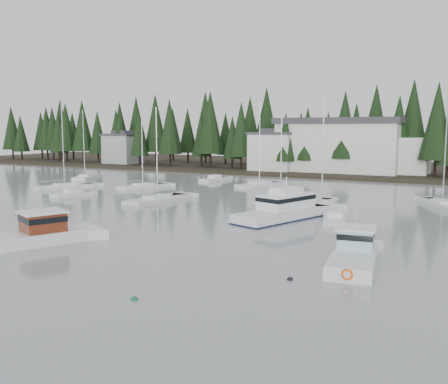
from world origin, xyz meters
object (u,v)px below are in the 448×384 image
at_px(sailboat_8, 281,200).
at_px(sailboat_11, 65,188).
at_px(cabin_cruiser_center, 284,212).
at_px(lobster_boat_teal, 354,257).
at_px(sailboat_2, 321,207).
at_px(sailboat_7, 442,206).
at_px(runabout_0, 72,195).
at_px(house_west, 274,151).
at_px(house_far_west, 123,148).
at_px(lobster_boat_brown, 24,238).
at_px(sailboat_3, 143,188).
at_px(runabout_1, 334,220).
at_px(sailboat_1, 85,178).
at_px(harbor_inn, 349,146).
at_px(runabout_3, 215,180).
at_px(sailboat_0, 259,186).
at_px(sailboat_6, 158,201).

distance_m(sailboat_8, sailboat_11, 34.77).
bearing_deg(cabin_cruiser_center, lobster_boat_teal, -124.78).
height_order(cabin_cruiser_center, sailboat_2, sailboat_2).
relative_size(sailboat_7, sailboat_11, 1.01).
bearing_deg(runabout_0, house_west, 1.94).
bearing_deg(cabin_cruiser_center, house_far_west, 68.76).
distance_m(lobster_boat_brown, sailboat_3, 38.45).
xyz_separation_m(sailboat_8, runabout_1, (10.27, -11.40, 0.07)).
xyz_separation_m(house_west, sailboat_1, (-26.02, -28.29, -4.57)).
height_order(house_west, lobster_boat_teal, house_west).
distance_m(harbor_inn, sailboat_1, 52.14).
bearing_deg(runabout_1, runabout_3, 28.89).
bearing_deg(lobster_boat_brown, runabout_0, 61.06).
xyz_separation_m(lobster_boat_brown, sailboat_3, (-15.23, 35.30, -0.51)).
height_order(house_west, sailboat_1, sailboat_1).
bearing_deg(lobster_boat_brown, runabout_3, 35.34).
height_order(sailboat_8, runabout_0, sailboat_8).
bearing_deg(runabout_3, sailboat_7, -103.41).
relative_size(sailboat_2, sailboat_3, 1.20).
height_order(cabin_cruiser_center, runabout_3, cabin_cruiser_center).
xyz_separation_m(sailboat_3, sailboat_11, (-10.71, -5.80, 0.02)).
height_order(sailboat_1, runabout_3, sailboat_1).
height_order(sailboat_2, runabout_1, sailboat_2).
bearing_deg(house_far_west, sailboat_1, -62.18).
xyz_separation_m(harbor_inn, sailboat_7, (20.59, -36.83, -5.68)).
bearing_deg(sailboat_1, sailboat_8, -129.61).
height_order(sailboat_2, sailboat_3, sailboat_2).
distance_m(house_west, sailboat_0, 26.37).
bearing_deg(runabout_1, lobster_boat_teal, -176.45).
relative_size(house_west, lobster_boat_brown, 0.90).
bearing_deg(house_west, sailboat_0, -72.34).
xyz_separation_m(sailboat_6, runabout_0, (-13.19, -1.56, 0.07)).
relative_size(lobster_boat_brown, sailboat_0, 0.75).
distance_m(lobster_boat_brown, sailboat_7, 46.34).
bearing_deg(sailboat_3, sailboat_11, 136.60).
distance_m(cabin_cruiser_center, sailboat_11, 40.88).
bearing_deg(sailboat_3, sailboat_2, -82.58).
xyz_separation_m(sailboat_2, sailboat_8, (-6.48, 3.38, -0.01)).
relative_size(lobster_boat_teal, sailboat_2, 0.62).
xyz_separation_m(cabin_cruiser_center, sailboat_2, (1.21, 9.01, -0.68)).
bearing_deg(sailboat_11, sailboat_7, -59.98).
bearing_deg(sailboat_1, sailboat_6, -148.19).
bearing_deg(runabout_1, sailboat_6, 65.32).
distance_m(sailboat_0, runabout_0, 28.97).
distance_m(house_west, sailboat_2, 47.60).
height_order(runabout_0, runabout_1, same).
bearing_deg(sailboat_1, sailboat_2, -131.72).
xyz_separation_m(sailboat_3, runabout_1, (34.16, -13.80, 0.07)).
bearing_deg(cabin_cruiser_center, runabout_0, 103.22).
relative_size(sailboat_1, sailboat_8, 1.16).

